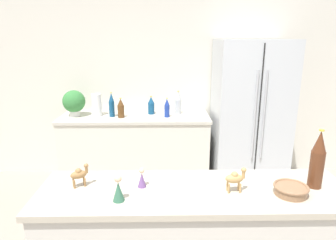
{
  "coord_description": "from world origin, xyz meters",
  "views": [
    {
      "loc": [
        -0.07,
        -1.2,
        1.82
      ],
      "look_at": [
        -0.03,
        1.37,
        1.11
      ],
      "focal_mm": 32.0,
      "sensor_mm": 36.0,
      "label": 1
    }
  ],
  "objects_px": {
    "paper_towel_roll": "(97,105)",
    "wine_bottle": "(318,160)",
    "back_bottle_2": "(112,105)",
    "refrigerator": "(249,115)",
    "camel_figurine": "(235,178)",
    "camel_figurine_second": "(79,174)",
    "wise_man_figurine_crimson": "(142,179)",
    "back_bottle_0": "(121,108)",
    "back_bottle_1": "(178,103)",
    "back_bottle_4": "(167,108)",
    "fruit_bowl": "(291,189)",
    "potted_plant": "(74,102)",
    "wise_man_figurine_purple": "(118,190)",
    "back_bottle_3": "(151,105)"
  },
  "relations": [
    {
      "from": "back_bottle_1",
      "to": "back_bottle_2",
      "type": "relative_size",
      "value": 0.97
    },
    {
      "from": "back_bottle_2",
      "to": "camel_figurine",
      "type": "xyz_separation_m",
      "value": [
        1.02,
        -2.05,
        0.04
      ]
    },
    {
      "from": "fruit_bowl",
      "to": "camel_figurine_second",
      "type": "relative_size",
      "value": 1.41
    },
    {
      "from": "back_bottle_1",
      "to": "wise_man_figurine_crimson",
      "type": "relative_size",
      "value": 2.45
    },
    {
      "from": "refrigerator",
      "to": "camel_figurine_second",
      "type": "relative_size",
      "value": 13.47
    },
    {
      "from": "refrigerator",
      "to": "wise_man_figurine_crimson",
      "type": "relative_size",
      "value": 15.26
    },
    {
      "from": "back_bottle_2",
      "to": "back_bottle_0",
      "type": "bearing_deg",
      "value": -22.05
    },
    {
      "from": "back_bottle_4",
      "to": "wise_man_figurine_purple",
      "type": "bearing_deg",
      "value": -97.76
    },
    {
      "from": "potted_plant",
      "to": "camel_figurine",
      "type": "xyz_separation_m",
      "value": [
        1.48,
        -2.09,
        0.01
      ]
    },
    {
      "from": "refrigerator",
      "to": "fruit_bowl",
      "type": "height_order",
      "value": "refrigerator"
    },
    {
      "from": "wise_man_figurine_purple",
      "to": "back_bottle_1",
      "type": "bearing_deg",
      "value": 79.29
    },
    {
      "from": "back_bottle_2",
      "to": "wine_bottle",
      "type": "bearing_deg",
      "value": -53.2
    },
    {
      "from": "refrigerator",
      "to": "wise_man_figurine_crimson",
      "type": "xyz_separation_m",
      "value": [
        -1.19,
        -1.96,
        0.13
      ]
    },
    {
      "from": "potted_plant",
      "to": "paper_towel_roll",
      "type": "height_order",
      "value": "potted_plant"
    },
    {
      "from": "paper_towel_roll",
      "to": "camel_figurine",
      "type": "xyz_separation_m",
      "value": [
        1.21,
        -2.1,
        0.04
      ]
    },
    {
      "from": "fruit_bowl",
      "to": "camel_figurine_second",
      "type": "distance_m",
      "value": 1.19
    },
    {
      "from": "camel_figurine_second",
      "to": "wise_man_figurine_crimson",
      "type": "distance_m",
      "value": 0.36
    },
    {
      "from": "camel_figurine",
      "to": "wine_bottle",
      "type": "bearing_deg",
      "value": 6.04
    },
    {
      "from": "back_bottle_1",
      "to": "back_bottle_2",
      "type": "xyz_separation_m",
      "value": [
        -0.82,
        -0.13,
        0.0
      ]
    },
    {
      "from": "camel_figurine",
      "to": "wise_man_figurine_crimson",
      "type": "xyz_separation_m",
      "value": [
        -0.52,
        0.07,
        -0.03
      ]
    },
    {
      "from": "fruit_bowl",
      "to": "wise_man_figurine_crimson",
      "type": "relative_size",
      "value": 1.6
    },
    {
      "from": "paper_towel_roll",
      "to": "back_bottle_1",
      "type": "height_order",
      "value": "back_bottle_1"
    },
    {
      "from": "refrigerator",
      "to": "fruit_bowl",
      "type": "bearing_deg",
      "value": -99.92
    },
    {
      "from": "back_bottle_4",
      "to": "wine_bottle",
      "type": "bearing_deg",
      "value": -67.24
    },
    {
      "from": "back_bottle_2",
      "to": "fruit_bowl",
      "type": "height_order",
      "value": "back_bottle_2"
    },
    {
      "from": "wine_bottle",
      "to": "back_bottle_0",
      "type": "bearing_deg",
      "value": 125.24
    },
    {
      "from": "back_bottle_0",
      "to": "camel_figurine",
      "type": "height_order",
      "value": "camel_figurine"
    },
    {
      "from": "paper_towel_roll",
      "to": "camel_figurine",
      "type": "relative_size",
      "value": 1.88
    },
    {
      "from": "potted_plant",
      "to": "fruit_bowl",
      "type": "bearing_deg",
      "value": -49.93
    },
    {
      "from": "camel_figurine_second",
      "to": "wise_man_figurine_crimson",
      "type": "height_order",
      "value": "camel_figurine_second"
    },
    {
      "from": "paper_towel_roll",
      "to": "back_bottle_2",
      "type": "xyz_separation_m",
      "value": [
        0.19,
        -0.05,
        0.01
      ]
    },
    {
      "from": "refrigerator",
      "to": "back_bottle_1",
      "type": "bearing_deg",
      "value": 169.64
    },
    {
      "from": "back_bottle_0",
      "to": "potted_plant",
      "type": "bearing_deg",
      "value": 171.98
    },
    {
      "from": "potted_plant",
      "to": "fruit_bowl",
      "type": "height_order",
      "value": "potted_plant"
    },
    {
      "from": "camel_figurine",
      "to": "back_bottle_2",
      "type": "bearing_deg",
      "value": 116.48
    },
    {
      "from": "camel_figurine_second",
      "to": "camel_figurine",
      "type": "bearing_deg",
      "value": -5.14
    },
    {
      "from": "refrigerator",
      "to": "camel_figurine",
      "type": "height_order",
      "value": "refrigerator"
    },
    {
      "from": "back_bottle_0",
      "to": "back_bottle_1",
      "type": "height_order",
      "value": "back_bottle_1"
    },
    {
      "from": "back_bottle_1",
      "to": "wine_bottle",
      "type": "distance_m",
      "value": 2.24
    },
    {
      "from": "refrigerator",
      "to": "back_bottle_4",
      "type": "bearing_deg",
      "value": -179.61
    },
    {
      "from": "potted_plant",
      "to": "back_bottle_3",
      "type": "relative_size",
      "value": 1.4
    },
    {
      "from": "paper_towel_roll",
      "to": "wine_bottle",
      "type": "xyz_separation_m",
      "value": [
        1.69,
        -2.05,
        0.13
      ]
    },
    {
      "from": "back_bottle_3",
      "to": "wise_man_figurine_crimson",
      "type": "distance_m",
      "value": 2.11
    },
    {
      "from": "back_bottle_2",
      "to": "camel_figurine_second",
      "type": "bearing_deg",
      "value": -85.97
    },
    {
      "from": "back_bottle_3",
      "to": "camel_figurine",
      "type": "bearing_deg",
      "value": -75.88
    },
    {
      "from": "camel_figurine_second",
      "to": "wise_man_figurine_purple",
      "type": "xyz_separation_m",
      "value": [
        0.25,
        -0.16,
        -0.01
      ]
    },
    {
      "from": "back_bottle_2",
      "to": "wise_man_figurine_crimson",
      "type": "height_order",
      "value": "back_bottle_2"
    },
    {
      "from": "potted_plant",
      "to": "wise_man_figurine_crimson",
      "type": "distance_m",
      "value": 2.24
    },
    {
      "from": "fruit_bowl",
      "to": "wise_man_figurine_crimson",
      "type": "bearing_deg",
      "value": 172.89
    },
    {
      "from": "back_bottle_0",
      "to": "camel_figurine_second",
      "type": "relative_size",
      "value": 1.79
    }
  ]
}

